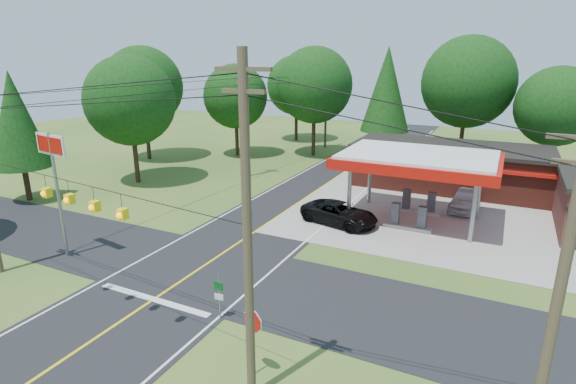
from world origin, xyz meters
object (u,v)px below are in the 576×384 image
at_px(suv_car, 339,213).
at_px(sedan_car, 465,200).
at_px(big_stop_sign, 53,165).
at_px(gas_canopy, 418,162).
at_px(octagonal_stop_sign, 253,326).

xyz_separation_m(suv_car, sedan_car, (7.50, 7.00, 0.03)).
bearing_deg(big_stop_sign, suv_car, 43.86).
xyz_separation_m(sedan_car, big_stop_sign, (-20.00, -19.01, 4.67)).
xyz_separation_m(gas_canopy, big_stop_sign, (-17.00, -15.01, 1.19)).
bearing_deg(suv_car, octagonal_stop_sign, -157.84).
distance_m(big_stop_sign, octagonal_stop_sign, 15.90).
bearing_deg(big_stop_sign, sedan_car, 43.55).
height_order(gas_canopy, octagonal_stop_sign, gas_canopy).
relative_size(gas_canopy, big_stop_sign, 1.46).
distance_m(sedan_car, big_stop_sign, 27.99).
height_order(gas_canopy, suv_car, gas_canopy).
distance_m(suv_car, big_stop_sign, 17.96).
bearing_deg(sedan_car, big_stop_sign, -133.08).
xyz_separation_m(gas_canopy, sedan_car, (3.00, 4.00, -3.48)).
distance_m(suv_car, sedan_car, 10.26).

